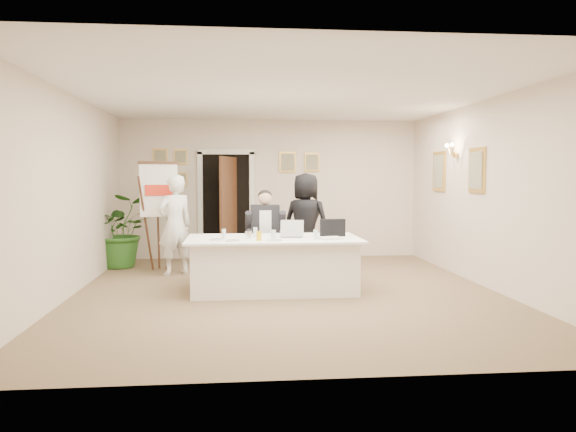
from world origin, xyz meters
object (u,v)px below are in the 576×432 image
(oj_glass, at_px, (259,236))
(seated_man, at_px, (265,234))
(laptop_bag, at_px, (333,228))
(standing_woman, at_px, (306,222))
(potted_palm, at_px, (121,231))
(standing_man, at_px, (175,225))
(conference_table, at_px, (274,264))
(flip_chart, at_px, (159,221))
(steel_jug, at_px, (249,235))
(paper_stack, at_px, (330,238))
(laptop, at_px, (291,227))

(oj_glass, bearing_deg, seated_man, 83.17)
(seated_man, height_order, laptop_bag, seated_man)
(standing_woman, bearing_deg, potted_palm, 14.60)
(potted_palm, bearing_deg, standing_man, -40.25)
(seated_man, distance_m, potted_palm, 2.94)
(seated_man, distance_m, oj_glass, 1.35)
(conference_table, bearing_deg, flip_chart, 133.60)
(conference_table, bearing_deg, steel_jug, -164.34)
(seated_man, height_order, standing_woman, standing_woman)
(flip_chart, distance_m, paper_stack, 3.47)
(conference_table, height_order, seated_man, seated_man)
(laptop, relative_size, laptop_bag, 0.97)
(standing_woman, bearing_deg, laptop, 102.82)
(conference_table, distance_m, oj_glass, 0.62)
(standing_woman, bearing_deg, laptop_bag, 125.18)
(paper_stack, bearing_deg, laptop, 146.18)
(seated_man, distance_m, flip_chart, 2.07)
(standing_woman, height_order, potted_palm, standing_woman)
(seated_man, bearing_deg, oj_glass, -102.89)
(flip_chart, xyz_separation_m, steel_jug, (1.51, -2.07, -0.04))
(laptop, xyz_separation_m, oj_glass, (-0.49, -0.46, -0.07))
(conference_table, distance_m, seated_man, 1.02)
(conference_table, height_order, paper_stack, paper_stack)
(flip_chart, height_order, standing_man, flip_chart)
(paper_stack, bearing_deg, steel_jug, 171.97)
(flip_chart, relative_size, laptop, 5.32)
(flip_chart, xyz_separation_m, laptop, (2.14, -1.88, 0.05))
(potted_palm, bearing_deg, steel_jug, -48.17)
(conference_table, height_order, laptop_bag, laptop_bag)
(paper_stack, bearing_deg, conference_table, 161.47)
(potted_palm, height_order, steel_jug, potted_palm)
(conference_table, xyz_separation_m, seated_man, (-0.06, 0.96, 0.34))
(flip_chart, distance_m, laptop_bag, 3.33)
(standing_man, height_order, standing_woman, standing_woman)
(potted_palm, distance_m, paper_stack, 4.33)
(standing_man, distance_m, standing_woman, 2.24)
(standing_woman, relative_size, steel_jug, 15.63)
(oj_glass, height_order, steel_jug, oj_glass)
(potted_palm, distance_m, laptop, 3.72)
(standing_man, distance_m, laptop, 2.32)
(steel_jug, bearing_deg, standing_woman, 59.06)
(conference_table, height_order, oj_glass, oj_glass)
(standing_woman, height_order, laptop, standing_woman)
(potted_palm, xyz_separation_m, laptop, (2.88, -2.33, 0.24))
(standing_woman, bearing_deg, seated_man, 69.97)
(standing_woman, bearing_deg, steel_jug, 86.91)
(paper_stack, bearing_deg, potted_palm, 141.74)
(flip_chart, bearing_deg, potted_palm, 148.74)
(laptop, bearing_deg, standing_man, 150.66)
(standing_woman, xyz_separation_m, steel_jug, (-1.04, -1.74, -0.03))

